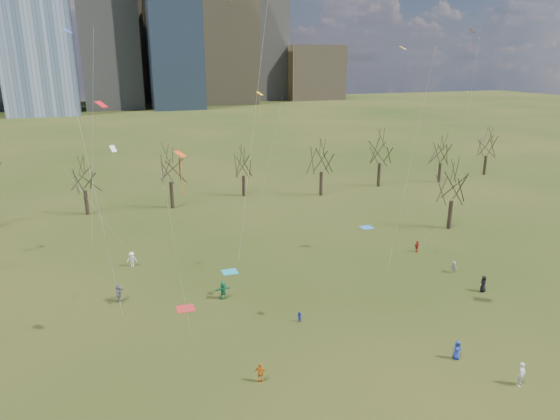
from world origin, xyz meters
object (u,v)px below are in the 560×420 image
object	(u,v)px
blanket_teal	(230,272)
blanket_crimson	(186,308)
person_0	(457,350)
person_1	(522,374)
person_4	(261,373)
blanket_navy	(367,227)

from	to	relation	value
blanket_teal	blanket_crimson	world-z (taller)	same
person_0	person_1	xyz separation A→B (m)	(2.07, -4.12, 0.13)
person_0	person_4	xyz separation A→B (m)	(-14.67, 2.38, 0.00)
blanket_navy	blanket_crimson	bearing A→B (deg)	-151.86
person_4	blanket_navy	bearing A→B (deg)	-100.92
person_4	blanket_teal	bearing A→B (deg)	-67.62
person_1	person_4	world-z (taller)	person_1
blanket_navy	person_1	xyz separation A→B (m)	(-6.73, -33.14, 0.87)
blanket_navy	blanket_crimson	size ratio (longest dim) A/B	1.00
person_0	person_1	distance (m)	4.61
blanket_teal	blanket_crimson	size ratio (longest dim) A/B	1.00
blanket_crimson	person_0	xyz separation A→B (m)	(17.75, -14.82, 0.74)
blanket_teal	person_1	world-z (taller)	person_1
person_0	person_1	world-z (taller)	person_1
blanket_teal	person_4	world-z (taller)	person_4
blanket_navy	blanket_teal	bearing A→B (deg)	-159.55
blanket_teal	person_0	world-z (taller)	person_0
blanket_teal	blanket_crimson	distance (m)	8.65
blanket_teal	person_0	size ratio (longest dim) A/B	1.06
blanket_crimson	person_1	world-z (taller)	person_1
blanket_crimson	person_1	xyz separation A→B (m)	(19.82, -18.94, 0.87)
person_0	person_1	size ratio (longest dim) A/B	0.85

